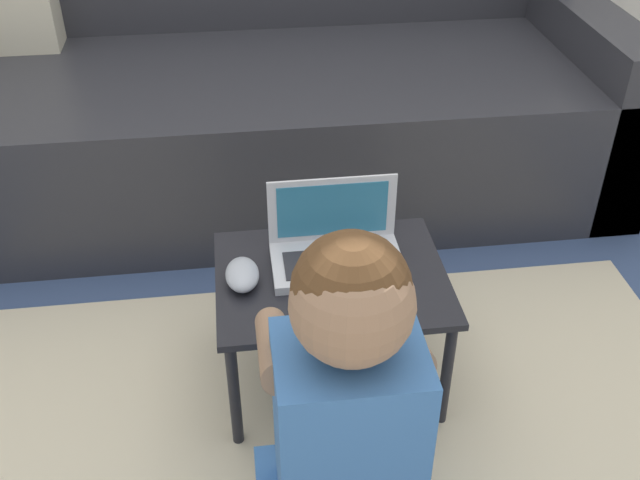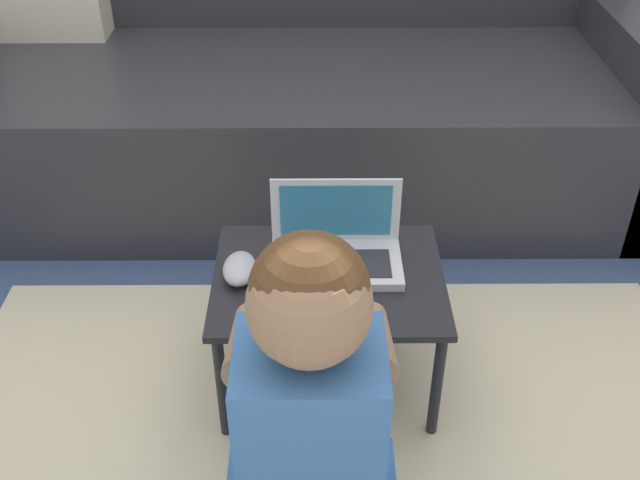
# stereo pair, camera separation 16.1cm
# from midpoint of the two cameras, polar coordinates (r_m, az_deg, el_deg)

# --- Properties ---
(ground_plane) EXTENTS (16.00, 16.00, 0.00)m
(ground_plane) POSITION_cam_midpoint_polar(r_m,az_deg,el_deg) (1.84, -3.04, -9.97)
(ground_plane) COLOR beige
(area_rug) EXTENTS (2.40, 1.58, 0.01)m
(area_rug) POSITION_cam_midpoint_polar(r_m,az_deg,el_deg) (1.67, -0.97, -15.91)
(area_rug) COLOR #3D517A
(area_rug) RESTS_ON ground_plane
(couch) EXTENTS (2.28, 0.95, 0.92)m
(couch) POSITION_cam_midpoint_polar(r_m,az_deg,el_deg) (2.48, -7.56, 11.36)
(couch) COLOR #2D2D33
(couch) RESTS_ON ground_plane
(laptop_desk) EXTENTS (0.50, 0.39, 0.31)m
(laptop_desk) POSITION_cam_midpoint_polar(r_m,az_deg,el_deg) (1.63, -1.97, -3.80)
(laptop_desk) COLOR black
(laptop_desk) RESTS_ON ground_plane
(laptop) EXTENTS (0.28, 0.16, 0.18)m
(laptop) POSITION_cam_midpoint_polar(r_m,az_deg,el_deg) (1.63, -1.61, -0.80)
(laptop) COLOR silver
(laptop) RESTS_ON laptop_desk
(computer_mouse) EXTENTS (0.07, 0.11, 0.04)m
(computer_mouse) POSITION_cam_midpoint_polar(r_m,az_deg,el_deg) (1.60, -8.84, -2.72)
(computer_mouse) COLOR #B2B7C1
(computer_mouse) RESTS_ON laptop_desk
(person_seated) EXTENTS (0.31, 0.37, 0.72)m
(person_seated) POSITION_cam_midpoint_polar(r_m,az_deg,el_deg) (1.27, -1.63, -14.46)
(person_seated) COLOR #3D70B2
(person_seated) RESTS_ON ground_plane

